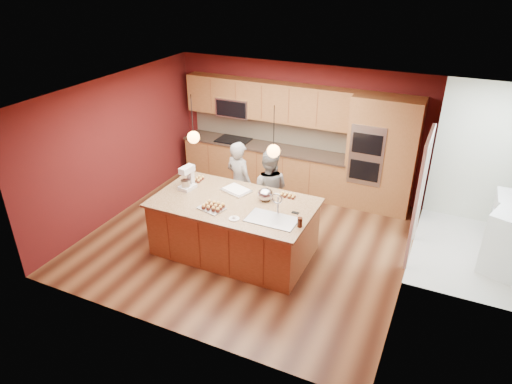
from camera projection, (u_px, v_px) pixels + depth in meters
The scene contains 26 objects.
floor at pixel (248, 239), 8.30m from camera, with size 5.50×5.50×0.00m, color #422314.
ceiling at pixel (246, 93), 7.06m from camera, with size 5.50×5.50×0.00m, color white.
wall_back at pixel (298, 127), 9.70m from camera, with size 5.50×5.50×0.00m, color #551617.
wall_front at pixel (159, 248), 5.66m from camera, with size 5.50×5.50×0.00m, color #551617.
wall_left at pixel (118, 147), 8.71m from camera, with size 5.00×5.00×0.00m, color #551617.
wall_right at pixel (416, 205), 6.65m from camera, with size 5.00×5.00×0.00m, color #551617.
cabinet_run at pixel (264, 142), 9.91m from camera, with size 3.74×0.64×2.30m.
oven_column at pixel (382, 155), 8.85m from camera, with size 1.30×0.62×2.30m.
doorway_trim at pixel (419, 199), 7.44m from camera, with size 0.08×1.11×2.20m, color silver, non-canonical shape.
pendant_left at pixel (193, 137), 7.31m from camera, with size 0.20×0.20×0.80m.
pendant_right at pixel (273, 151), 6.78m from camera, with size 0.20×0.20×0.80m.
island at pixel (235, 227), 7.72m from camera, with size 2.67×1.49×1.36m.
person_left at pixel (239, 183), 8.55m from camera, with size 0.59×0.39×1.62m, color black.
person_right at pixel (268, 190), 8.34m from camera, with size 0.75×0.59×1.55m, color gray.
stand_mixer at pixel (187, 179), 7.86m from camera, with size 0.26×0.33×0.41m.
sheet_cake at pixel (236, 190), 7.84m from camera, with size 0.56×0.48×0.05m.
cooling_rack at pixel (211, 208), 7.29m from camera, with size 0.40×0.29×0.02m, color #ABAEB3.
mixing_bowl at pixel (265, 194), 7.52m from camera, with size 0.26×0.26×0.22m, color #B2B4BA.
plate at pixel (234, 219), 7.01m from camera, with size 0.17×0.17×0.01m, color silver.
tumbler at pixel (300, 222), 6.78m from camera, with size 0.08×0.08×0.15m, color black.
phone at pixel (295, 213), 7.18m from camera, with size 0.12×0.06×0.01m, color black.
cupcakes_left at pixel (199, 179), 8.21m from camera, with size 0.15×0.22×0.07m, color gold, non-canonical shape.
cupcakes_rack at pixel (213, 206), 7.27m from camera, with size 0.34×0.26×0.08m, color gold, non-canonical shape.
cupcakes_right at pixel (288, 195), 7.64m from camera, with size 0.28×0.14×0.06m, color gold, non-canonical shape.
washer at pixel (510, 244), 7.22m from camera, with size 0.66×0.68×1.06m, color silver.
dryer at pixel (511, 224), 7.80m from camera, with size 0.63×0.65×1.02m, color silver.
Camera 1 is at (3.08, -6.27, 4.57)m, focal length 32.00 mm.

